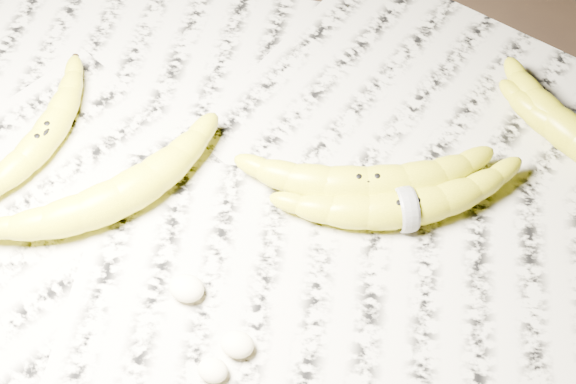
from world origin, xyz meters
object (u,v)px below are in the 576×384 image
(banana_left_a, at_px, (43,136))
(banana_left_b, at_px, (119,195))
(banana_taped, at_px, (406,207))
(banana_center, at_px, (367,183))

(banana_left_a, height_order, banana_left_b, banana_left_b)
(banana_left_b, distance_m, banana_taped, 0.28)
(banana_taped, bearing_deg, banana_center, 133.92)
(banana_center, height_order, banana_taped, banana_center)
(banana_left_a, relative_size, banana_left_b, 0.88)
(banana_left_b, bearing_deg, banana_taped, -35.63)
(banana_left_b, relative_size, banana_taped, 0.98)
(banana_left_a, xyz_separation_m, banana_center, (0.33, 0.04, 0.00))
(banana_left_a, xyz_separation_m, banana_taped, (0.37, 0.03, 0.00))
(banana_left_a, xyz_separation_m, banana_left_b, (0.11, -0.04, 0.00))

